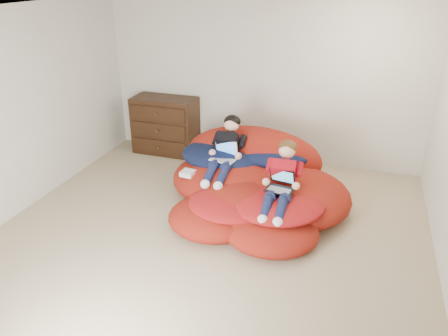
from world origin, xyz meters
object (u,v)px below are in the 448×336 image
at_px(dresser, 165,125).
at_px(beanbag_pile, 253,184).
at_px(laptop_black, 281,184).
at_px(younger_boy, 282,177).
at_px(older_boy, 226,148).
at_px(laptop_white, 225,154).

relative_size(dresser, beanbag_pile, 0.43).
distance_m(dresser, laptop_black, 2.85).
relative_size(beanbag_pile, younger_boy, 2.35).
bearing_deg(older_boy, beanbag_pile, -17.36).
height_order(older_boy, laptop_white, older_boy).
bearing_deg(dresser, younger_boy, -35.65).
bearing_deg(older_boy, laptop_white, -90.00).
bearing_deg(dresser, beanbag_pile, -34.40).
relative_size(dresser, older_boy, 1.01).
relative_size(laptop_white, laptop_black, 1.03).
height_order(younger_boy, laptop_black, younger_boy).
xyz_separation_m(beanbag_pile, laptop_white, (-0.42, 0.06, 0.36)).
bearing_deg(beanbag_pile, younger_boy, -40.51).
distance_m(younger_boy, laptop_black, 0.09).
bearing_deg(older_boy, younger_boy, -30.57).
bearing_deg(younger_boy, beanbag_pile, 139.49).
bearing_deg(dresser, laptop_black, -36.72).
height_order(older_boy, younger_boy, older_boy).
xyz_separation_m(dresser, laptop_white, (1.43, -1.20, 0.15)).
relative_size(dresser, laptop_white, 2.91).
relative_size(older_boy, laptop_white, 2.87).
bearing_deg(beanbag_pile, laptop_white, 171.47).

